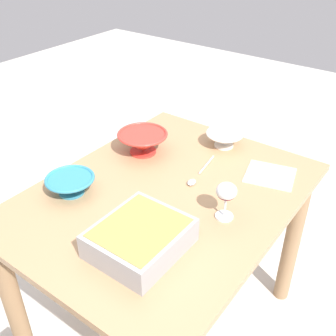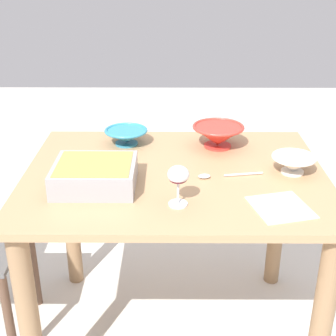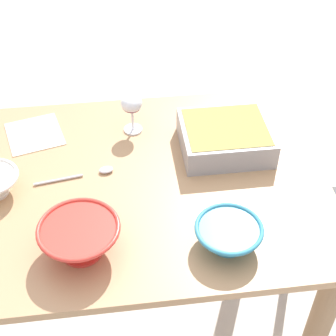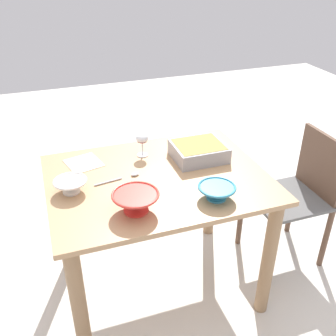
{
  "view_description": "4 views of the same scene",
  "coord_description": "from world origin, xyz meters",
  "px_view_note": "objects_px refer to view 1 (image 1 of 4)",
  "views": [
    {
      "loc": [
        -0.97,
        -0.73,
        1.66
      ],
      "look_at": [
        0.07,
        0.04,
        0.83
      ],
      "focal_mm": 43.38,
      "sensor_mm": 36.0,
      "label": 1
    },
    {
      "loc": [
        -0.02,
        -1.62,
        1.54
      ],
      "look_at": [
        -0.03,
        -0.02,
        0.8
      ],
      "focal_mm": 51.57,
      "sensor_mm": 36.0,
      "label": 2
    },
    {
      "loc": [
        0.06,
        1.12,
        1.83
      ],
      "look_at": [
        -0.08,
        0.03,
        0.84
      ],
      "focal_mm": 54.35,
      "sensor_mm": 36.0,
      "label": 3
    },
    {
      "loc": [
        0.51,
        1.63,
        1.81
      ],
      "look_at": [
        -0.06,
        -0.01,
        0.81
      ],
      "focal_mm": 41.54,
      "sensor_mm": 36.0,
      "label": 4
    }
  ],
  "objects_px": {
    "serving_bowl": "(224,138)",
    "small_bowl": "(71,184)",
    "dining_table": "(165,226)",
    "mixing_bowl": "(143,142)",
    "serving_spoon": "(197,176)",
    "napkin": "(270,175)",
    "wine_glass": "(226,193)",
    "casserole_dish": "(140,237)"
  },
  "relations": [
    {
      "from": "dining_table",
      "to": "casserole_dish",
      "type": "distance_m",
      "value": 0.37
    },
    {
      "from": "wine_glass",
      "to": "mixing_bowl",
      "type": "xyz_separation_m",
      "value": [
        0.17,
        0.5,
        -0.05
      ]
    },
    {
      "from": "napkin",
      "to": "serving_spoon",
      "type": "bearing_deg",
      "value": 129.3
    },
    {
      "from": "mixing_bowl",
      "to": "small_bowl",
      "type": "distance_m",
      "value": 0.38
    },
    {
      "from": "wine_glass",
      "to": "serving_spoon",
      "type": "xyz_separation_m",
      "value": [
        0.15,
        0.21,
        -0.09
      ]
    },
    {
      "from": "serving_bowl",
      "to": "serving_spoon",
      "type": "relative_size",
      "value": 0.67
    },
    {
      "from": "casserole_dish",
      "to": "serving_bowl",
      "type": "relative_size",
      "value": 1.73
    },
    {
      "from": "napkin",
      "to": "serving_bowl",
      "type": "bearing_deg",
      "value": 69.92
    },
    {
      "from": "wine_glass",
      "to": "mixing_bowl",
      "type": "distance_m",
      "value": 0.53
    },
    {
      "from": "wine_glass",
      "to": "napkin",
      "type": "bearing_deg",
      "value": -3.09
    },
    {
      "from": "dining_table",
      "to": "mixing_bowl",
      "type": "distance_m",
      "value": 0.37
    },
    {
      "from": "serving_spoon",
      "to": "napkin",
      "type": "height_order",
      "value": "serving_spoon"
    },
    {
      "from": "casserole_dish",
      "to": "mixing_bowl",
      "type": "height_order",
      "value": "mixing_bowl"
    },
    {
      "from": "wine_glass",
      "to": "small_bowl",
      "type": "distance_m",
      "value": 0.57
    },
    {
      "from": "serving_bowl",
      "to": "serving_spoon",
      "type": "height_order",
      "value": "serving_bowl"
    },
    {
      "from": "serving_bowl",
      "to": "small_bowl",
      "type": "bearing_deg",
      "value": 156.64
    },
    {
      "from": "serving_bowl",
      "to": "napkin",
      "type": "height_order",
      "value": "serving_bowl"
    },
    {
      "from": "casserole_dish",
      "to": "napkin",
      "type": "relative_size",
      "value": 1.52
    },
    {
      "from": "casserole_dish",
      "to": "napkin",
      "type": "bearing_deg",
      "value": -13.6
    },
    {
      "from": "serving_spoon",
      "to": "napkin",
      "type": "bearing_deg",
      "value": -50.7
    },
    {
      "from": "dining_table",
      "to": "mixing_bowl",
      "type": "bearing_deg",
      "value": 54.46
    },
    {
      "from": "mixing_bowl",
      "to": "wine_glass",
      "type": "bearing_deg",
      "value": -109.0
    },
    {
      "from": "small_bowl",
      "to": "mixing_bowl",
      "type": "bearing_deg",
      "value": -3.84
    },
    {
      "from": "dining_table",
      "to": "serving_spoon",
      "type": "relative_size",
      "value": 4.62
    },
    {
      "from": "mixing_bowl",
      "to": "small_bowl",
      "type": "height_order",
      "value": "mixing_bowl"
    },
    {
      "from": "mixing_bowl",
      "to": "napkin",
      "type": "distance_m",
      "value": 0.54
    },
    {
      "from": "dining_table",
      "to": "napkin",
      "type": "relative_size",
      "value": 6.03
    },
    {
      "from": "casserole_dish",
      "to": "serving_bowl",
      "type": "distance_m",
      "value": 0.72
    },
    {
      "from": "mixing_bowl",
      "to": "serving_spoon",
      "type": "xyz_separation_m",
      "value": [
        -0.03,
        -0.29,
        -0.05
      ]
    },
    {
      "from": "small_bowl",
      "to": "serving_bowl",
      "type": "relative_size",
      "value": 1.11
    },
    {
      "from": "mixing_bowl",
      "to": "serving_bowl",
      "type": "distance_m",
      "value": 0.36
    },
    {
      "from": "casserole_dish",
      "to": "serving_bowl",
      "type": "xyz_separation_m",
      "value": [
        0.71,
        0.12,
        -0.01
      ]
    },
    {
      "from": "small_bowl",
      "to": "serving_bowl",
      "type": "distance_m",
      "value": 0.7
    },
    {
      "from": "wine_glass",
      "to": "dining_table",
      "type": "bearing_deg",
      "value": 91.83
    },
    {
      "from": "wine_glass",
      "to": "casserole_dish",
      "type": "bearing_deg",
      "value": 155.4
    },
    {
      "from": "serving_bowl",
      "to": "mixing_bowl",
      "type": "bearing_deg",
      "value": 135.58
    },
    {
      "from": "wine_glass",
      "to": "serving_spoon",
      "type": "height_order",
      "value": "wine_glass"
    },
    {
      "from": "dining_table",
      "to": "serving_spoon",
      "type": "xyz_separation_m",
      "value": [
        0.15,
        -0.04,
        0.17
      ]
    },
    {
      "from": "casserole_dish",
      "to": "serving_bowl",
      "type": "bearing_deg",
      "value": 9.31
    },
    {
      "from": "serving_bowl",
      "to": "wine_glass",
      "type": "bearing_deg",
      "value": -149.82
    },
    {
      "from": "dining_table",
      "to": "small_bowl",
      "type": "height_order",
      "value": "small_bowl"
    },
    {
      "from": "mixing_bowl",
      "to": "napkin",
      "type": "bearing_deg",
      "value": -72.98
    }
  ]
}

